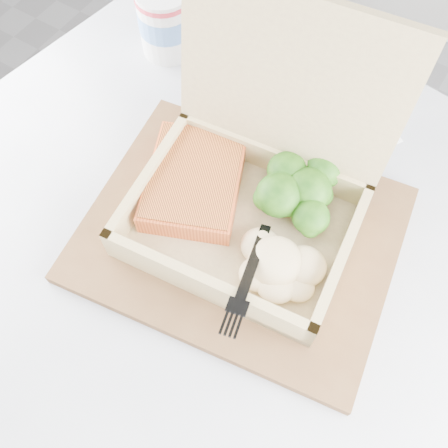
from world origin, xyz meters
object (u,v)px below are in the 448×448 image
Objects in this scene: takeout_container at (256,179)px; paper_cup at (165,20)px; cafe_table at (208,307)px; serving_tray at (240,234)px.

paper_cup is at bearing 138.62° from takeout_container.
cafe_table is 3.40× the size of takeout_container.
serving_tray is at bearing -88.86° from takeout_container.
serving_tray is at bearing -39.87° from paper_cup.
cafe_table is 0.40m from paper_cup.
takeout_container is (-0.00, 0.04, 0.06)m from serving_tray.
takeout_container reaches higher than cafe_table.
cafe_table is at bearing -110.17° from takeout_container.
takeout_container reaches higher than paper_cup.
takeout_container reaches higher than serving_tray.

